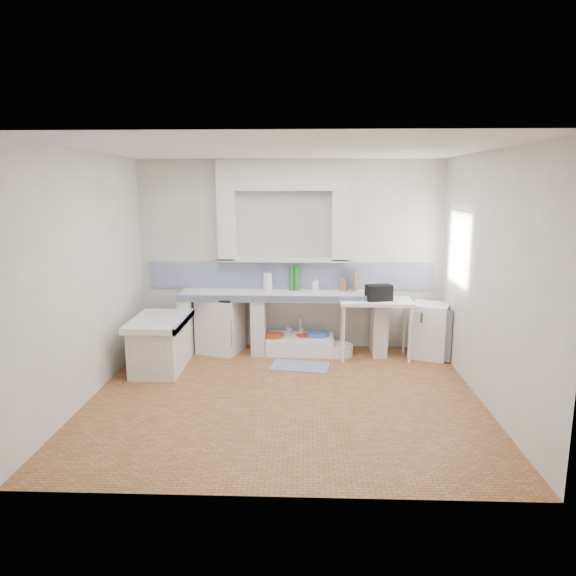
{
  "coord_description": "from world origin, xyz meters",
  "views": [
    {
      "loc": [
        0.25,
        -5.74,
        2.42
      ],
      "look_at": [
        0.0,
        1.0,
        1.1
      ],
      "focal_mm": 32.67,
      "sensor_mm": 36.0,
      "label": 1
    }
  ],
  "objects_px": {
    "stove": "(221,325)",
    "sink": "(300,345)",
    "fridge": "(429,330)",
    "side_table": "(375,329)"
  },
  "relations": [
    {
      "from": "side_table",
      "to": "stove",
      "type": "bearing_deg",
      "value": 175.11
    },
    {
      "from": "stove",
      "to": "sink",
      "type": "xyz_separation_m",
      "value": [
        1.18,
        -0.03,
        -0.29
      ]
    },
    {
      "from": "sink",
      "to": "side_table",
      "type": "distance_m",
      "value": 1.12
    },
    {
      "from": "stove",
      "to": "fridge",
      "type": "xyz_separation_m",
      "value": [
        3.03,
        -0.12,
        -0.01
      ]
    },
    {
      "from": "stove",
      "to": "sink",
      "type": "relative_size",
      "value": 0.83
    },
    {
      "from": "stove",
      "to": "sink",
      "type": "bearing_deg",
      "value": 15.54
    },
    {
      "from": "fridge",
      "to": "side_table",
      "type": "bearing_deg",
      "value": -152.6
    },
    {
      "from": "fridge",
      "to": "stove",
      "type": "bearing_deg",
      "value": -160.66
    },
    {
      "from": "stove",
      "to": "fridge",
      "type": "distance_m",
      "value": 3.03
    },
    {
      "from": "stove",
      "to": "fridge",
      "type": "relative_size",
      "value": 1.04
    }
  ]
}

